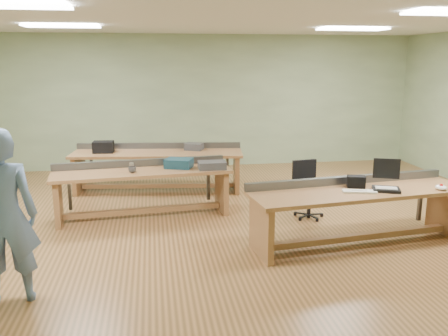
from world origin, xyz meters
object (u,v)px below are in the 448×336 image
(workbench_front, at_px, (358,203))
(task_chair, at_px, (308,197))
(camera_bag, at_px, (356,182))
(parts_bin_grey, at_px, (212,165))
(person, at_px, (3,217))
(laptop_base, at_px, (386,189))
(parts_bin_teal, at_px, (179,163))
(workbench_back, at_px, (158,161))
(workbench_mid, at_px, (143,182))
(drinks_can, at_px, (132,167))
(mug, at_px, (132,170))

(workbench_front, relative_size, task_chair, 3.43)
(camera_bag, xyz_separation_m, parts_bin_grey, (-1.78, 1.41, -0.02))
(person, distance_m, laptop_base, 4.59)
(parts_bin_grey, bearing_deg, task_chair, -13.72)
(task_chair, relative_size, parts_bin_teal, 2.17)
(workbench_back, relative_size, task_chair, 3.64)
(workbench_mid, height_order, camera_bag, camera_bag)
(parts_bin_grey, xyz_separation_m, drinks_can, (-1.25, 0.03, 0.01))
(parts_bin_teal, bearing_deg, laptop_base, -34.56)
(parts_bin_grey, bearing_deg, drinks_can, 178.70)
(workbench_mid, bearing_deg, workbench_back, 74.11)
(workbench_back, distance_m, parts_bin_grey, 1.81)
(workbench_front, xyz_separation_m, laptop_base, (0.33, -0.11, 0.21))
(workbench_mid, height_order, parts_bin_teal, parts_bin_teal)
(person, relative_size, task_chair, 2.03)
(person, bearing_deg, parts_bin_grey, -145.87)
(workbench_back, relative_size, camera_bag, 13.89)
(task_chair, relative_size, parts_bin_grey, 2.07)
(workbench_mid, relative_size, drinks_can, 21.40)
(laptop_base, bearing_deg, workbench_back, 153.60)
(parts_bin_teal, bearing_deg, person, -125.54)
(task_chair, bearing_deg, parts_bin_teal, 156.00)
(workbench_front, xyz_separation_m, parts_bin_teal, (-2.28, 1.69, 0.26))
(person, relative_size, laptop_base, 5.28)
(parts_bin_teal, height_order, parts_bin_grey, parts_bin_teal)
(camera_bag, bearing_deg, workbench_front, -75.57)
(workbench_mid, bearing_deg, workbench_front, -35.31)
(laptop_base, distance_m, camera_bag, 0.40)
(person, xyz_separation_m, parts_bin_grey, (2.41, 2.49, -0.10))
(drinks_can, bearing_deg, mug, -83.57)
(workbench_back, height_order, task_chair, task_chair)
(camera_bag, relative_size, drinks_can, 1.78)
(parts_bin_teal, distance_m, mug, 0.76)
(workbench_front, relative_size, parts_bin_grey, 7.11)
(drinks_can, bearing_deg, parts_bin_grey, -1.30)
(person, height_order, parts_bin_grey, person)
(laptop_base, bearing_deg, parts_bin_grey, 163.46)
(task_chair, xyz_separation_m, drinks_can, (-2.72, 0.39, 0.49))
(workbench_front, distance_m, laptop_base, 0.40)
(camera_bag, height_order, task_chair, camera_bag)
(parts_bin_teal, bearing_deg, workbench_front, -36.53)
(camera_bag, bearing_deg, task_chair, 123.41)
(person, xyz_separation_m, laptop_base, (4.50, 0.86, -0.14))
(workbench_back, bearing_deg, laptop_base, -41.10)
(person, xyz_separation_m, task_chair, (3.88, 2.13, -0.58))
(workbench_back, bearing_deg, task_chair, -33.60)
(workbench_front, height_order, camera_bag, camera_bag)
(workbench_front, distance_m, workbench_back, 4.06)
(workbench_back, bearing_deg, person, -104.51)
(mug, bearing_deg, task_chair, -6.02)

